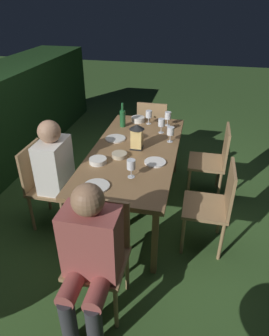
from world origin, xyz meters
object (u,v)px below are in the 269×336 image
(plate_c, at_px, (115,139))
(bowl_dip, at_px, (98,161))
(plate_a, at_px, (155,162))
(chair_head_far, at_px, (153,127))
(wine_glass_e, at_px, (168,116))
(wine_glass_c, at_px, (161,123))
(wine_glass_d, at_px, (149,115))
(dining_table, at_px, (134,154))
(chair_head_near, at_px, (100,251))
(chair_side_left_b, at_px, (213,159))
(person_in_rust, at_px, (89,256))
(green_bottle_on_table, at_px, (123,118))
(person_in_cream, at_px, (61,171))
(chair_side_left_a, at_px, (214,203))
(chair_side_right_a, at_px, (45,182))
(bowl_olives, at_px, (119,155))
(plate_b, at_px, (97,186))
(wine_glass_b, at_px, (131,165))
(bowl_salad, at_px, (137,136))
(bowl_bread, at_px, (138,119))
(wine_glass_a, at_px, (170,132))
(lantern_centerpiece, at_px, (137,135))

(plate_c, distance_m, bowl_dip, 0.55)
(plate_a, distance_m, bowl_dip, 0.54)
(chair_head_far, height_order, wine_glass_e, wine_glass_e)
(wine_glass_c, bearing_deg, wine_glass_d, 38.42)
(chair_head_far, xyz_separation_m, wine_glass_d, (-0.47, -0.02, 0.36))
(dining_table, relative_size, wine_glass_d, 11.23)
(chair_head_near, xyz_separation_m, chair_side_left_b, (1.62, -0.82, 0.00))
(person_in_rust, distance_m, green_bottle_on_table, 2.00)
(dining_table, bearing_deg, person_in_cream, 124.17)
(chair_side_left_a, relative_size, wine_glass_d, 5.15)
(chair_side_left_b, bearing_deg, dining_table, 117.38)
(chair_side_right_a, relative_size, green_bottle_on_table, 3.00)
(chair_head_near, xyz_separation_m, bowl_olives, (1.01, 0.11, 0.26))
(person_in_rust, bearing_deg, bowl_olives, 5.25)
(chair_side_left_b, distance_m, plate_b, 1.54)
(dining_table, distance_m, chair_head_near, 1.21)
(chair_side_right_a, bearing_deg, green_bottle_on_table, -28.89)
(chair_side_left_a, relative_size, wine_glass_c, 5.15)
(wine_glass_d, bearing_deg, wine_glass_b, -177.00)
(wine_glass_b, bearing_deg, bowl_salad, 8.44)
(green_bottle_on_table, relative_size, plate_c, 1.30)
(person_in_cream, bearing_deg, chair_side_left_b, -59.57)
(bowl_bread, bearing_deg, wine_glass_b, -170.89)
(wine_glass_b, bearing_deg, bowl_olives, 30.07)
(chair_head_near, bearing_deg, plate_b, 19.50)
(chair_side_right_a, distance_m, wine_glass_e, 1.62)
(chair_side_left_a, distance_m, chair_head_near, 1.13)
(chair_side_right_a, bearing_deg, bowl_salad, -48.02)
(chair_head_far, xyz_separation_m, plate_b, (-1.93, 0.16, 0.25))
(chair_head_near, distance_m, bowl_bread, 1.99)
(person_in_rust, bearing_deg, chair_side_left_a, -40.49)
(chair_side_right_a, xyz_separation_m, chair_side_left_b, (0.85, -1.65, 0.00))
(person_in_rust, relative_size, bowl_dip, 6.92)
(wine_glass_d, relative_size, bowl_salad, 1.20)
(green_bottle_on_table, xyz_separation_m, plate_b, (-1.31, -0.11, -0.10))
(bowl_dip, bearing_deg, wine_glass_e, -26.41)
(wine_glass_d, relative_size, plate_a, 0.82)
(wine_glass_d, xyz_separation_m, plate_c, (-0.52, 0.28, -0.11))
(chair_side_left_a, bearing_deg, wine_glass_d, 34.97)
(bowl_dip, bearing_deg, wine_glass_a, -44.99)
(lantern_centerpiece, relative_size, bowl_olives, 1.75)
(dining_table, distance_m, chair_side_left_b, 0.95)
(wine_glass_d, bearing_deg, wine_glass_e, -89.86)
(chair_side_left_b, relative_size, green_bottle_on_table, 3.00)
(wine_glass_d, bearing_deg, chair_head_near, 179.45)
(wine_glass_d, height_order, bowl_salad, wine_glass_d)
(bowl_olives, bearing_deg, wine_glass_d, -8.13)
(plate_c, relative_size, bowl_bread, 1.36)
(chair_side_left_b, distance_m, bowl_dip, 1.37)
(wine_glass_c, relative_size, bowl_dip, 1.02)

